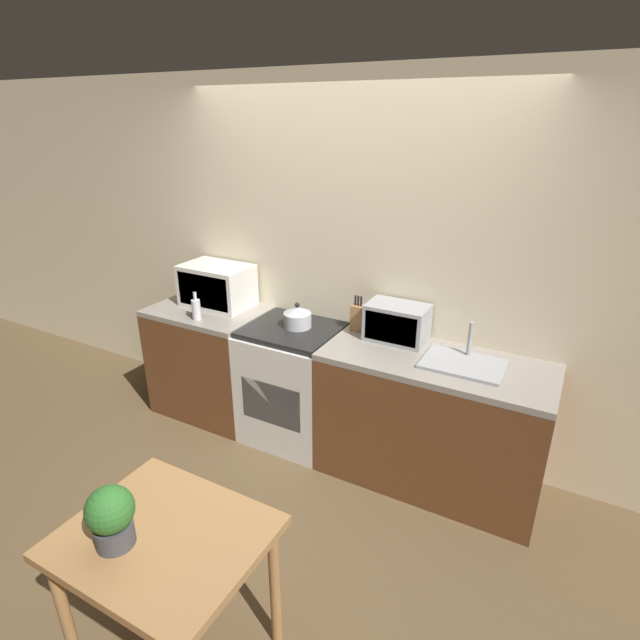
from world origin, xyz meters
The scene contains 13 objects.
ground_plane centered at (0.00, 0.00, 0.00)m, with size 16.00×16.00×0.00m, color brown.
wall_back centered at (0.00, 1.14, 1.30)m, with size 10.00×0.06×2.60m.
counter_left_run centered at (-1.05, 0.80, 0.45)m, with size 0.89×0.62×0.90m.
counter_right_run centered at (0.78, 0.80, 0.45)m, with size 1.43×0.62×0.90m.
stove_range centered at (-0.27, 0.80, 0.45)m, with size 0.67×0.62×0.90m.
kettle centered at (-0.24, 0.84, 0.98)m, with size 0.20×0.20×0.18m.
microwave centered at (-1.03, 0.91, 1.06)m, with size 0.54×0.35×0.33m.
bottle centered at (-0.97, 0.60, 0.98)m, with size 0.06×0.06×0.21m.
knife_block centered at (0.16, 0.99, 1.00)m, with size 0.09×0.08×0.26m.
toaster_oven centered at (0.45, 0.96, 1.02)m, with size 0.40×0.25×0.25m.
sink_basin centered at (0.94, 0.81, 0.92)m, with size 0.48×0.34×0.24m.
dining_table centered at (0.17, -0.93, 0.63)m, with size 0.81×0.67×0.74m.
potted_plant centered at (0.05, -1.05, 0.88)m, with size 0.19×0.19×0.27m.
Camera 1 is at (1.47, -1.97, 2.31)m, focal length 28.00 mm.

